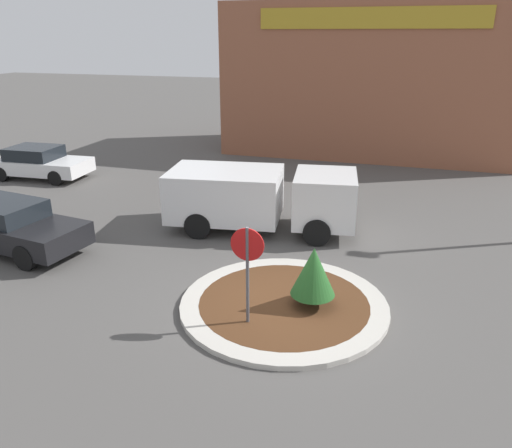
% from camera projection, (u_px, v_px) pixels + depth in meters
% --- Properties ---
extents(ground_plane, '(120.00, 120.00, 0.00)m').
position_uv_depth(ground_plane, '(284.00, 307.00, 11.55)').
color(ground_plane, '#514F4C').
extents(traffic_island, '(4.79, 4.79, 0.13)m').
position_uv_depth(traffic_island, '(284.00, 304.00, 11.53)').
color(traffic_island, '#BCB7AD').
rests_on(traffic_island, ground_plane).
extents(stop_sign, '(0.71, 0.07, 2.30)m').
position_uv_depth(stop_sign, '(247.00, 259.00, 10.20)').
color(stop_sign, '#4C4C51').
rests_on(stop_sign, ground_plane).
extents(island_shrub, '(1.01, 1.01, 1.41)m').
position_uv_depth(island_shrub, '(313.00, 271.00, 11.08)').
color(island_shrub, brown).
rests_on(island_shrub, traffic_island).
extents(utility_truck, '(6.11, 3.10, 1.90)m').
position_uv_depth(utility_truck, '(259.00, 196.00, 15.79)').
color(utility_truck, silver).
rests_on(utility_truck, ground_plane).
extents(storefront_building, '(14.34, 6.07, 7.38)m').
position_uv_depth(storefront_building, '(371.00, 80.00, 25.60)').
color(storefront_building, '#93563D').
rests_on(storefront_building, ground_plane).
extents(parked_sedan_black, '(4.83, 2.43, 1.44)m').
position_uv_depth(parked_sedan_black, '(9.00, 225.00, 14.37)').
color(parked_sedan_black, black).
rests_on(parked_sedan_black, ground_plane).
extents(parked_sedan_white, '(4.32, 2.12, 1.37)m').
position_uv_depth(parked_sedan_white, '(39.00, 162.00, 21.64)').
color(parked_sedan_white, silver).
rests_on(parked_sedan_white, ground_plane).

